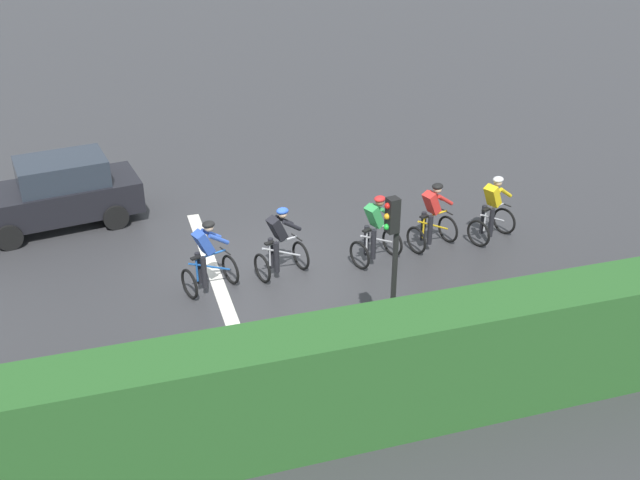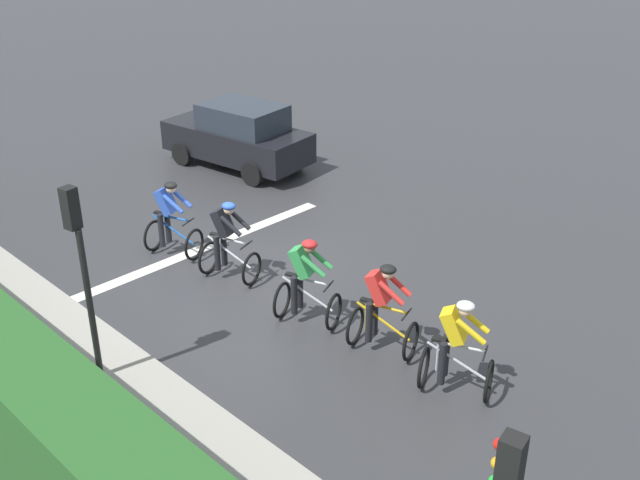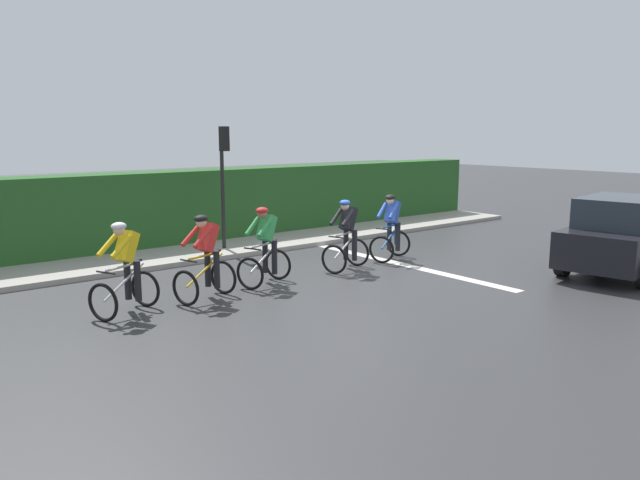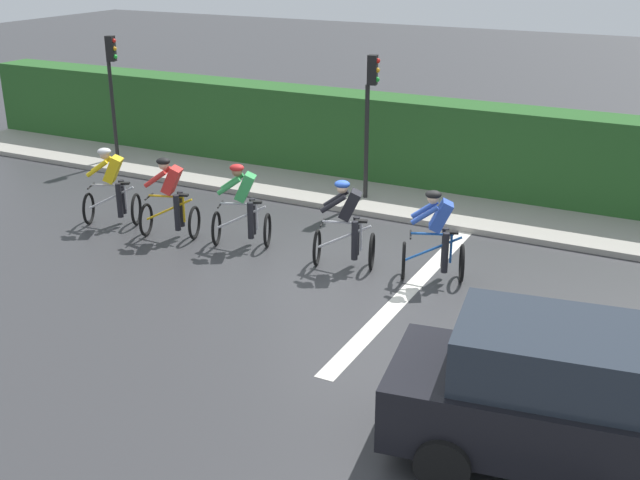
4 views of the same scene
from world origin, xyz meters
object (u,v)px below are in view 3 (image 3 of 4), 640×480
cyclist_lead (125,270)px  cyclist_mid (265,247)px  cyclist_fourth (347,236)px  cyclist_trailing (391,228)px  cyclist_second (206,259)px  car_black (622,235)px  traffic_light_near_crossing (224,169)px

cyclist_lead → cyclist_mid: 3.10m
cyclist_fourth → cyclist_trailing: same height
cyclist_second → car_black: bearing=-114.9°
cyclist_trailing → car_black: car_black is taller
cyclist_mid → cyclist_fourth: 2.25m
cyclist_lead → traffic_light_near_crossing: (3.77, -4.19, 1.43)m
cyclist_lead → cyclist_trailing: size_ratio=1.00×
cyclist_fourth → car_black: size_ratio=0.39×
cyclist_lead → cyclist_second: same height
cyclist_second → cyclist_trailing: bearing=-85.7°
cyclist_second → cyclist_trailing: 5.46m
cyclist_second → cyclist_fourth: size_ratio=1.00×
cyclist_lead → cyclist_fourth: bearing=-88.2°
cyclist_lead → traffic_light_near_crossing: bearing=-48.0°
car_black → traffic_light_near_crossing: 9.83m
cyclist_mid → traffic_light_near_crossing: traffic_light_near_crossing is taller
cyclist_lead → car_black: bearing=-111.7°
cyclist_lead → traffic_light_near_crossing: 5.81m
cyclist_fourth → traffic_light_near_crossing: size_ratio=0.50×
cyclist_trailing → traffic_light_near_crossing: (3.42, 2.81, 1.43)m
cyclist_fourth → traffic_light_near_crossing: (3.60, 1.16, 1.43)m
traffic_light_near_crossing → cyclist_fourth: bearing=-162.1°
cyclist_lead → cyclist_mid: bearing=-86.2°
cyclist_trailing → cyclist_second: bearing=94.3°
cyclist_lead → car_black: (-4.00, -10.05, 0.08)m
car_black → traffic_light_near_crossing: (7.77, 5.86, 1.35)m
cyclist_mid → car_black: (-4.21, -6.95, 0.08)m
cyclist_mid → cyclist_trailing: (0.14, -3.90, 0.00)m
cyclist_mid → cyclist_trailing: 3.90m
cyclist_trailing → traffic_light_near_crossing: bearing=39.4°
cyclist_mid → car_black: car_black is taller
cyclist_second → cyclist_mid: 1.56m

